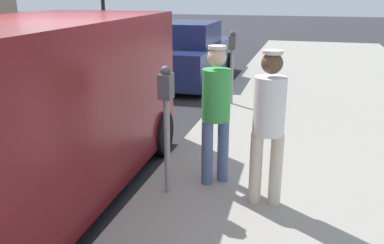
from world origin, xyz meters
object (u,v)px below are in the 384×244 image
parking_meter_near (166,109)px  pedestrian_in_green (216,107)px  parking_meter_far (232,55)px  parked_van (16,116)px  parked_sedan_ahead (187,55)px  pedestrian_in_white (269,119)px

parking_meter_near → pedestrian_in_green: (0.48, 0.41, -0.05)m
parking_meter_near → parking_meter_far: 4.17m
parked_van → parked_sedan_ahead: bearing=91.9°
parking_meter_near → parking_meter_far: bearing=90.0°
parking_meter_far → parked_van: (-1.50, -4.79, -0.03)m
parking_meter_far → parked_sedan_ahead: size_ratio=0.34×
pedestrian_in_white → parked_van: bearing=-166.0°
parked_sedan_ahead → parked_van: bearing=-88.1°
parking_meter_near → parked_sedan_ahead: parking_meter_near is taller
parking_meter_far → parked_van: bearing=-107.4°
parking_meter_near → pedestrian_in_green: 0.64m
parking_meter_far → parked_van: 5.02m
parking_meter_near → parked_sedan_ahead: (-1.74, 6.81, -0.43)m
parking_meter_far → pedestrian_in_white: pedestrian_in_white is taller
parking_meter_far → pedestrian_in_green: size_ratio=0.89×
pedestrian_in_white → parking_meter_near: bearing=-178.2°
parked_van → parking_meter_far: bearing=72.6°
pedestrian_in_green → parking_meter_near: bearing=-139.8°
pedestrian_in_white → parked_van: 2.72m
parking_meter_near → parked_van: bearing=-157.5°
parking_meter_far → parked_sedan_ahead: bearing=123.5°
pedestrian_in_white → parked_sedan_ahead: pedestrian_in_white is taller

